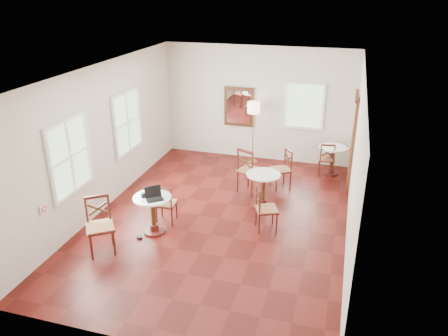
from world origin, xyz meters
name	(u,v)px	position (x,y,z in m)	size (l,w,h in m)	color
ground	(220,218)	(0.00, 0.00, 0.00)	(7.00, 7.00, 0.00)	#4F100D
room_shell	(221,126)	(-0.06, 0.27, 1.89)	(5.02, 7.02, 3.01)	beige
cafe_table_near	(153,210)	(-1.07, -0.85, 0.47)	(0.72, 0.72, 0.76)	#4F1913
cafe_table_mid	(263,186)	(0.73, 0.77, 0.47)	(0.72, 0.72, 0.76)	#4F1913
cafe_table_back	(332,157)	(2.03, 2.93, 0.44)	(0.68, 0.68, 0.71)	#4F1913
chair_near_a	(166,203)	(-1.00, -0.42, 0.41)	(0.41, 0.41, 0.83)	#4F1913
chair_near_b	(100,226)	(-1.70, -1.68, 0.51)	(0.66, 0.66, 1.03)	#4F1913
chair_mid_a	(249,170)	(0.29, 1.37, 0.53)	(0.65, 0.65, 1.07)	#4F1913
chair_mid_b	(265,209)	(0.96, -0.16, 0.45)	(0.54, 0.54, 0.90)	#4F1913
chair_back_a	(326,159)	(1.90, 2.85, 0.43)	(0.44, 0.44, 0.85)	#4F1913
chair_back_b	(282,169)	(0.96, 1.81, 0.46)	(0.60, 0.60, 0.93)	#4F1913
floor_lamp	(253,112)	(-0.04, 3.15, 1.39)	(0.32, 0.32, 1.64)	#BF8C3F
laptop	(154,196)	(-1.01, -0.90, 0.81)	(0.40, 0.39, 0.22)	black
mouse	(152,196)	(-1.07, -0.85, 0.78)	(0.10, 0.07, 0.04)	black
navy_mug	(143,195)	(-1.22, -0.91, 0.81)	(0.12, 0.08, 0.09)	black
water_glass	(154,191)	(-1.09, -0.69, 0.81)	(0.06, 0.06, 0.09)	white
power_adapter	(140,238)	(-1.24, -1.15, 0.02)	(0.09, 0.06, 0.04)	black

